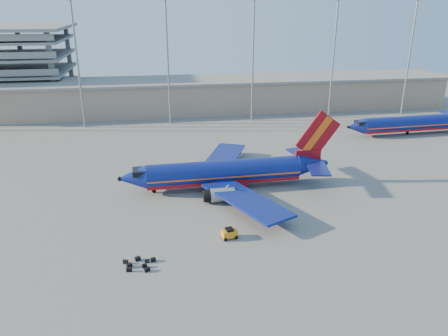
% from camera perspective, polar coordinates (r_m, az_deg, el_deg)
% --- Properties ---
extents(ground, '(220.00, 220.00, 0.00)m').
position_cam_1_polar(ground, '(63.98, -0.74, -4.71)').
color(ground, slate).
rests_on(ground, ground).
extents(terminal_building, '(122.00, 16.00, 8.50)m').
position_cam_1_polar(terminal_building, '(118.81, 0.02, 9.65)').
color(terminal_building, '#9F836D').
rests_on(terminal_building, ground).
extents(light_mast_row, '(101.60, 1.60, 28.65)m').
position_cam_1_polar(light_mast_row, '(104.39, -1.73, 15.41)').
color(light_mast_row, gray).
rests_on(light_mast_row, ground).
extents(aircraft_main, '(35.04, 33.71, 11.87)m').
position_cam_1_polar(aircraft_main, '(68.57, 0.66, -0.57)').
color(aircraft_main, navy).
rests_on(aircraft_main, ground).
extents(aircraft_second, '(31.75, 12.35, 10.75)m').
position_cam_1_polar(aircraft_second, '(105.38, 23.36, 5.40)').
color(aircraft_second, navy).
rests_on(aircraft_second, ground).
extents(baggage_tug, '(2.13, 1.56, 1.38)m').
position_cam_1_polar(baggage_tug, '(54.91, 0.71, -8.50)').
color(baggage_tug, orange).
rests_on(baggage_tug, ground).
extents(luggage_pile, '(3.71, 2.95, 0.48)m').
position_cam_1_polar(luggage_pile, '(50.93, -11.14, -12.18)').
color(luggage_pile, black).
rests_on(luggage_pile, ground).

